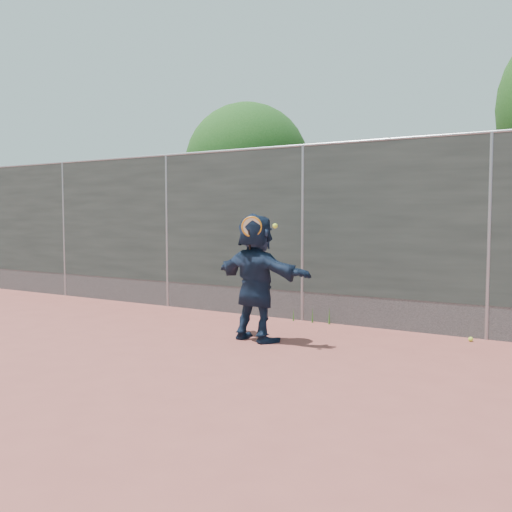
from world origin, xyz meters
The scene contains 7 objects.
ground centered at (0.00, 0.00, 0.00)m, with size 80.00×80.00×0.00m, color #9E4C42.
player centered at (0.14, 1.71, 0.92)m, with size 1.71×0.54×1.84m, color #15233A.
ball_ground centered at (2.83, 3.23, 0.03)m, with size 0.07×0.07×0.07m, color #CFF035.
fence centered at (0.00, 3.50, 1.58)m, with size 20.00×0.06×3.03m.
swing_action centered at (0.23, 1.50, 1.64)m, with size 0.60×0.21×0.51m.
tree_left centered at (-2.85, 6.55, 2.94)m, with size 3.15×3.00×4.53m.
weed_clump centered at (0.29, 3.38, 0.13)m, with size 0.68×0.07×0.30m.
Camera 1 is at (4.36, -5.29, 1.80)m, focal length 40.00 mm.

